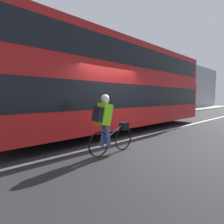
% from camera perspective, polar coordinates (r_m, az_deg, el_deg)
% --- Properties ---
extents(ground_plane, '(80.00, 80.00, 0.00)m').
position_cam_1_polar(ground_plane, '(5.80, 3.32, -10.20)').
color(ground_plane, '#232326').
extents(road_center_line, '(50.00, 0.14, 0.01)m').
position_cam_1_polar(road_center_line, '(5.95, 1.77, -9.78)').
color(road_center_line, silver).
rests_on(road_center_line, ground_plane).
extents(sidewalk_curb, '(60.00, 2.41, 0.11)m').
position_cam_1_polar(sidewalk_curb, '(10.02, -18.53, -3.80)').
color(sidewalk_curb, gray).
rests_on(sidewalk_curb, ground_plane).
extents(building_facade, '(60.00, 0.30, 6.10)m').
position_cam_1_polar(building_facade, '(11.27, -21.83, 12.31)').
color(building_facade, '#9E9EA3').
rests_on(building_facade, ground_plane).
extents(bus, '(10.49, 2.50, 3.75)m').
position_cam_1_polar(bus, '(8.06, 3.13, 9.01)').
color(bus, black).
rests_on(bus, ground_plane).
extents(cyclist_on_bike, '(1.53, 0.32, 1.57)m').
position_cam_1_polar(cyclist_on_bike, '(4.53, -1.57, -3.40)').
color(cyclist_on_bike, black).
rests_on(cyclist_on_bike, ground_plane).
extents(street_sign_post, '(0.36, 0.09, 2.37)m').
position_cam_1_polar(street_sign_post, '(13.32, 5.22, 4.45)').
color(street_sign_post, '#59595B').
rests_on(street_sign_post, sidewalk_curb).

